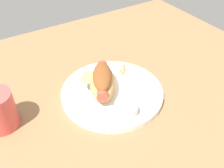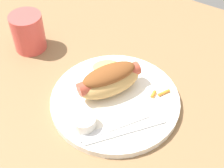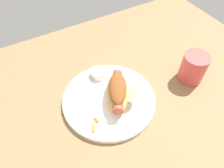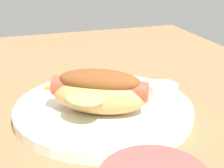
# 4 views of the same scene
# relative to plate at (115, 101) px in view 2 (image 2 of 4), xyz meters

# --- Properties ---
(ground_plane) EXTENTS (1.20, 0.90, 0.02)m
(ground_plane) POSITION_rel_plate_xyz_m (-0.03, 0.03, -0.02)
(ground_plane) COLOR olive
(plate) EXTENTS (0.28, 0.28, 0.02)m
(plate) POSITION_rel_plate_xyz_m (0.00, 0.00, 0.00)
(plate) COLOR white
(plate) RESTS_ON ground_plane
(hot_dog) EXTENTS (0.13, 0.16, 0.07)m
(hot_dog) POSITION_rel_plate_xyz_m (-0.02, 0.01, 0.04)
(hot_dog) COLOR tan
(hot_dog) RESTS_ON plate
(sauce_ramekin) EXTENTS (0.05, 0.05, 0.03)m
(sauce_ramekin) POSITION_rel_plate_xyz_m (-0.01, -0.10, 0.02)
(sauce_ramekin) COLOR white
(sauce_ramekin) RESTS_ON plate
(fork) EXTENTS (0.12, 0.14, 0.00)m
(fork) POSITION_rel_plate_xyz_m (0.06, -0.07, 0.01)
(fork) COLOR silver
(fork) RESTS_ON plate
(knife) EXTENTS (0.10, 0.13, 0.00)m
(knife) POSITION_rel_plate_xyz_m (0.04, -0.07, 0.01)
(knife) COLOR silver
(knife) RESTS_ON plate
(carrot_garnish) EXTENTS (0.03, 0.04, 0.01)m
(carrot_garnish) POSITION_rel_plate_xyz_m (0.08, 0.06, 0.01)
(carrot_garnish) COLOR orange
(carrot_garnish) RESTS_ON plate
(drinking_cup) EXTENTS (0.08, 0.08, 0.10)m
(drinking_cup) POSITION_rel_plate_xyz_m (-0.28, 0.05, 0.04)
(drinking_cup) COLOR #D84C47
(drinking_cup) RESTS_ON ground_plane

